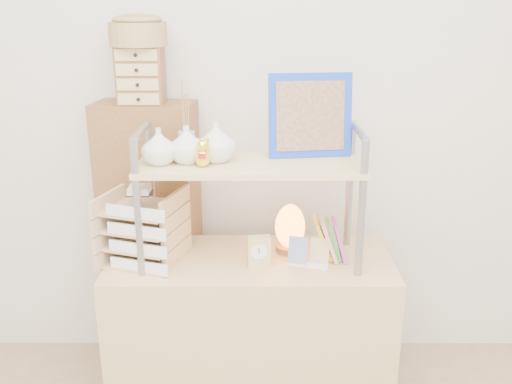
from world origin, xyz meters
TOP-DOWN VIEW (x-y plane):
  - room_shell at (0.00, 0.39)m, footprint 3.42×3.41m
  - desk at (0.00, 1.20)m, footprint 1.20×0.50m
  - cabinet at (-0.49, 1.57)m, footprint 0.48×0.30m
  - hutch at (-0.06, 1.21)m, footprint 0.90×0.34m
  - letter_tray at (-0.44, 1.17)m, footprint 0.34×0.33m
  - salt_lamp at (0.17, 1.28)m, footprint 0.14×0.13m
  - desk_clock at (0.04, 1.13)m, footprint 0.10×0.05m
  - postcard_stand at (0.24, 1.14)m, footprint 0.18×0.09m
  - drawer_chest at (-0.49, 1.55)m, footprint 0.20×0.16m
  - woven_basket at (-0.49, 1.55)m, footprint 0.25×0.25m

SIDE VIEW (x-z plane):
  - desk at x=0.00m, z-range 0.00..0.75m
  - cabinet at x=-0.49m, z-range 0.00..1.35m
  - postcard_stand at x=0.24m, z-range 0.72..0.85m
  - desk_clock at x=0.04m, z-range 0.75..0.88m
  - salt_lamp at x=0.17m, z-range 0.75..0.97m
  - letter_tray at x=-0.44m, z-range 0.72..1.05m
  - hutch at x=-0.06m, z-range 0.81..1.57m
  - drawer_chest at x=-0.49m, z-range 1.35..1.60m
  - woven_basket at x=-0.49m, z-range 1.60..1.70m
  - room_shell at x=0.00m, z-range 0.39..3.00m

